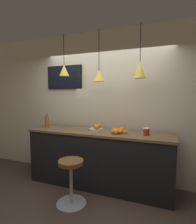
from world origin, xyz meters
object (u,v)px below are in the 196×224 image
Objects in this scene: bar_stool at (71,176)px; spread_jar at (146,132)px; mounted_tv at (64,77)px; fruit_bowl at (96,128)px; juice_bottle at (47,122)px.

spread_jar is at bearing 32.49° from bar_stool.
bar_stool is at bearing -54.97° from mounted_tv.
fruit_bowl reaches higher than spread_jar.
bar_stool is 3.03× the size of fruit_bowl.
fruit_bowl is at bearing -22.92° from mounted_tv.
fruit_bowl is 1.06m from juice_bottle.
mounted_tv is (0.20, 0.37, 0.91)m from juice_bottle.
fruit_bowl is 0.87m from spread_jar.
fruit_bowl is at bearing -179.93° from spread_jar.
mounted_tv is (-0.87, 0.37, 0.97)m from fruit_bowl.
mounted_tv is at bearing 157.08° from fruit_bowl.
fruit_bowl is (0.15, 0.65, 0.62)m from bar_stool.
juice_bottle is at bearing 144.30° from bar_stool.
juice_bottle is at bearing 179.94° from fruit_bowl.
spread_jar is 2.02m from mounted_tv.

